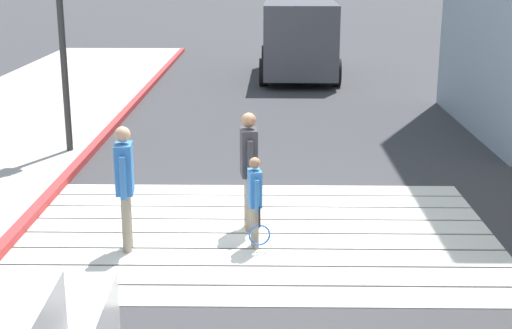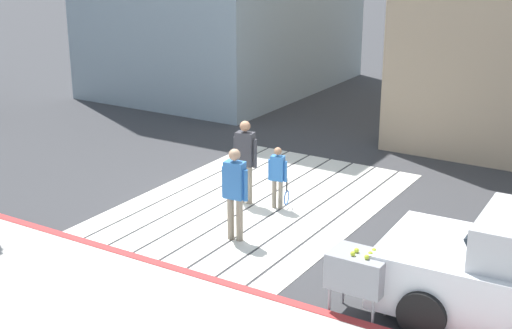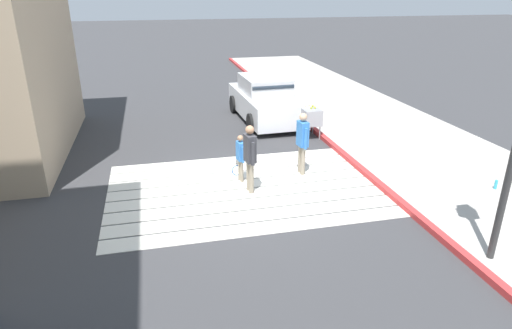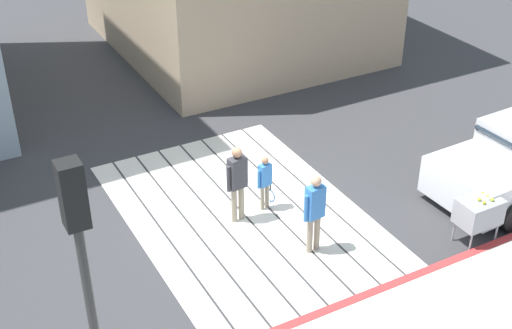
% 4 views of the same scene
% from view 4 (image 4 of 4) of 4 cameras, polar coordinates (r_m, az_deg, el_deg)
% --- Properties ---
extents(ground_plane, '(120.00, 120.00, 0.00)m').
position_cam_4_polar(ground_plane, '(14.15, -1.03, -4.05)').
color(ground_plane, '#38383A').
extents(crosswalk_stripes, '(6.40, 4.35, 0.01)m').
position_cam_4_polar(crosswalk_stripes, '(14.15, -1.03, -4.03)').
color(crosswalk_stripes, silver).
rests_on(crosswalk_stripes, ground).
extents(curb_painted, '(0.16, 40.00, 0.13)m').
position_cam_4_polar(curb_painted, '(11.96, 6.39, -11.64)').
color(curb_painted, '#BC3333').
rests_on(curb_painted, ground).
extents(traffic_light_corner, '(0.39, 0.28, 4.24)m').
position_cam_4_polar(traffic_light_corner, '(8.53, -14.03, -6.73)').
color(traffic_light_corner, '#2D2D2D').
rests_on(traffic_light_corner, ground).
extents(tennis_ball_cart, '(0.56, 0.80, 1.02)m').
position_cam_4_polar(tennis_ball_cart, '(13.65, 17.66, -3.65)').
color(tennis_ball_cart, '#99999E').
rests_on(tennis_ball_cart, ground).
extents(pedestrian_adult_lead, '(0.24, 0.48, 1.63)m').
position_cam_4_polar(pedestrian_adult_lead, '(12.69, 4.79, -3.57)').
color(pedestrian_adult_lead, gray).
rests_on(pedestrian_adult_lead, ground).
extents(pedestrian_adult_trailing, '(0.25, 0.48, 1.65)m').
position_cam_4_polar(pedestrian_adult_trailing, '(13.46, -1.53, -1.19)').
color(pedestrian_adult_trailing, gray).
rests_on(pedestrian_adult_trailing, ground).
extents(pedestrian_child_with_racket, '(0.30, 0.39, 1.21)m').
position_cam_4_polar(pedestrian_child_with_racket, '(13.95, 0.75, -1.28)').
color(pedestrian_child_with_racket, gray).
rests_on(pedestrian_child_with_racket, ground).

